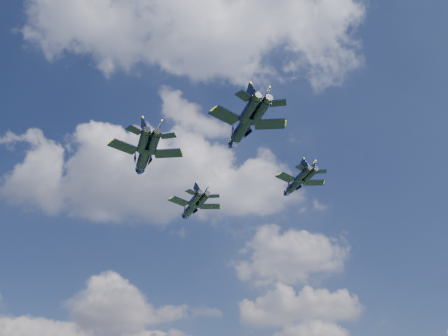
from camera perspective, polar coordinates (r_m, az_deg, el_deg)
jet_lead at (r=115.92m, az=-3.78°, el=-4.59°), size 11.71×16.26×3.86m
jet_left at (r=95.55m, az=-9.17°, el=1.22°), size 13.46×18.25×4.30m
jet_right at (r=103.03m, az=8.11°, el=-1.90°), size 10.12×13.95×3.29m
jet_slot at (r=85.27m, az=2.08°, el=4.56°), size 12.92×17.67×4.17m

